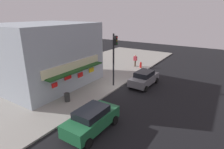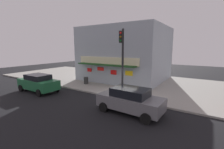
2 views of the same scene
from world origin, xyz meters
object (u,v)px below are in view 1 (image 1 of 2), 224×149
Objects in this scene: trash_can at (67,97)px; parked_car_grey at (144,78)px; traffic_light at (114,53)px; pedestrian at (135,60)px; parked_car_green at (92,119)px; fire_hydrant at (141,65)px.

parked_car_grey is at bearing -28.68° from trash_can.
traffic_light reaches higher than pedestrian.
pedestrian is (8.16, 1.43, -2.59)m from traffic_light.
parked_car_green is (-9.65, -0.32, 0.02)m from parked_car_grey.
fire_hydrant is 1.12× the size of trash_can.
parked_car_green is (-2.06, -4.47, 0.34)m from trash_can.
parked_car_grey reaches higher than trash_can.
traffic_light is at bearing -170.08° from pedestrian.
traffic_light is 8.55m from fire_hydrant.
parked_car_grey is at bearing -146.51° from pedestrian.
pedestrian reaches higher than trash_can.
parked_car_green reaches higher than trash_can.
fire_hydrant is (7.94, 0.42, -3.15)m from traffic_light.
pedestrian is 16.33m from parked_car_green.
parked_car_green is at bearing -167.86° from fire_hydrant.
traffic_light is at bearing 21.04° from parked_car_green.
traffic_light is 6.55m from trash_can.
traffic_light reaches higher than parked_car_grey.
parked_car_green is (-15.52, -3.34, 0.31)m from fire_hydrant.
fire_hydrant is 13.50m from trash_can.
fire_hydrant is 0.49× the size of pedestrian.
trash_can is 13.69m from pedestrian.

